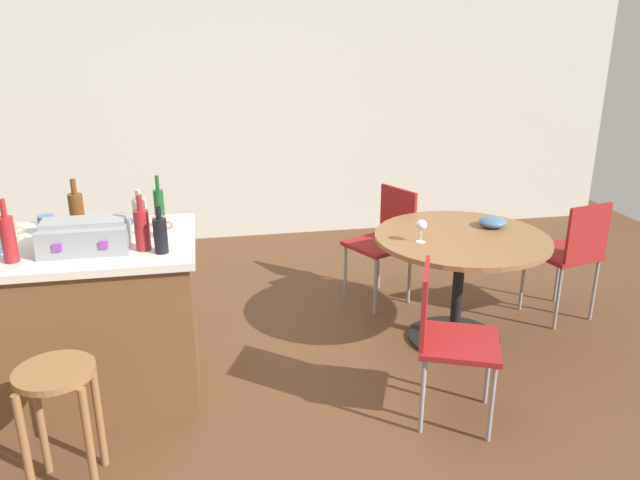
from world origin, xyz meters
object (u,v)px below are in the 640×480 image
(cup_0, at_px, (160,227))
(wine_glass, at_px, (421,226))
(kitchen_island, at_px, (92,317))
(cup_3, at_px, (1,241))
(bottle_5, at_px, (160,235))
(bottle_1, at_px, (8,238))
(folding_chair_far, at_px, (571,250))
(cup_2, at_px, (120,222))
(folding_chair_left, at_px, (385,237))
(bottle_4, at_px, (139,209))
(cup_4, at_px, (47,225))
(serving_bowl, at_px, (493,222))
(wooden_stool, at_px, (59,401))
(folding_chair_near, at_px, (446,333))
(toolbox, at_px, (85,235))
(bottle_0, at_px, (142,229))
(cup_1, at_px, (10,231))
(dining_table, at_px, (460,261))
(bottle_2, at_px, (77,212))
(bottle_3, at_px, (159,207))

(cup_0, bearing_deg, wine_glass, 2.66)
(kitchen_island, distance_m, cup_3, 0.63)
(bottle_5, bearing_deg, bottle_1, 179.48)
(folding_chair_far, relative_size, cup_2, 6.95)
(folding_chair_left, relative_size, bottle_4, 4.46)
(bottle_1, xyz_separation_m, bottle_4, (0.56, 0.56, -0.05))
(cup_4, distance_m, serving_bowl, 2.71)
(wooden_stool, relative_size, folding_chair_near, 0.72)
(wooden_stool, height_order, bottle_4, bottle_4)
(bottle_5, bearing_deg, cup_4, 146.58)
(folding_chair_left, relative_size, wine_glass, 5.94)
(bottle_5, relative_size, cup_2, 1.96)
(wooden_stool, bearing_deg, toolbox, 84.78)
(bottle_5, bearing_deg, cup_0, 94.25)
(cup_2, xyz_separation_m, wine_glass, (1.76, -0.09, -0.10))
(bottle_0, relative_size, cup_1, 2.37)
(dining_table, relative_size, bottle_0, 3.79)
(kitchen_island, distance_m, bottle_5, 0.73)
(cup_1, bearing_deg, cup_2, 7.17)
(bottle_4, bearing_deg, bottle_5, -75.21)
(folding_chair_left, bearing_deg, toolbox, -152.24)
(folding_chair_far, height_order, serving_bowl, folding_chair_far)
(wooden_stool, height_order, bottle_1, bottle_1)
(kitchen_island, distance_m, bottle_4, 0.67)
(bottle_2, xyz_separation_m, bottle_3, (0.44, 0.01, -0.00))
(cup_0, height_order, cup_2, cup_0)
(cup_1, bearing_deg, cup_0, -6.37)
(bottle_4, xyz_separation_m, serving_bowl, (2.23, -0.03, -0.20))
(wooden_stool, distance_m, toolbox, 0.87)
(wooden_stool, relative_size, wine_glass, 4.25)
(folding_chair_left, height_order, toolbox, toolbox)
(bottle_4, height_order, cup_0, bottle_4)
(bottle_0, xyz_separation_m, bottle_5, (0.09, -0.06, -0.02))
(bottle_3, height_order, bottle_4, bottle_3)
(folding_chair_near, bearing_deg, folding_chair_far, 35.97)
(bottle_5, distance_m, cup_1, 0.88)
(wooden_stool, distance_m, folding_chair_far, 3.33)
(folding_chair_left, bearing_deg, bottle_5, -143.65)
(bottle_5, relative_size, cup_0, 2.25)
(cup_3, bearing_deg, cup_0, 6.79)
(cup_1, xyz_separation_m, serving_bowl, (2.88, 0.18, -0.18))
(wine_glass, bearing_deg, cup_2, 177.15)
(bottle_1, height_order, cup_4, bottle_1)
(bottle_1, bearing_deg, wine_glass, 8.45)
(toolbox, bearing_deg, bottle_5, -17.48)
(cup_4, bearing_deg, dining_table, -0.26)
(bottle_1, distance_m, bottle_2, 0.49)
(folding_chair_left, distance_m, wine_glass, 0.86)
(bottle_3, xyz_separation_m, cup_1, (-0.78, -0.09, -0.06))
(bottle_1, distance_m, bottle_5, 0.71)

